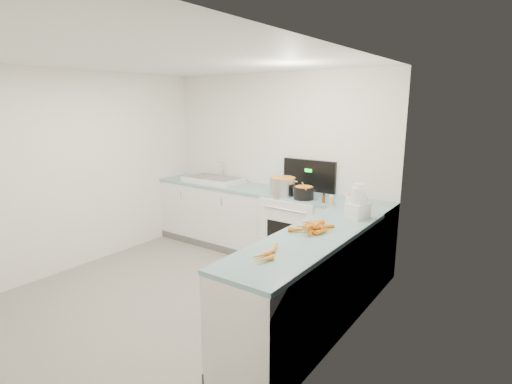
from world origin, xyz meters
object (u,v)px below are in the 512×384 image
Objects in this scene: steel_pot at (283,187)px; food_processor at (358,203)px; stove at (297,229)px; black_pot at (304,194)px; sink at (214,179)px; spice_jar at (331,200)px; extract_bottle at (324,199)px; mixing_bowl at (356,200)px.

steel_pot is 1.25m from food_processor.
black_pot is (0.17, -0.17, 0.53)m from stove.
sink is 2.54× the size of steel_pot.
black_pot is at bearing 173.61° from spice_jar.
stove is at bearing 135.80° from black_pot.
black_pot is 0.39m from spice_jar.
black_pot reaches higher than spice_jar.
steel_pot is at bearing -6.58° from sink.
food_processor is at bearing -38.03° from spice_jar.
extract_bottle is 0.69m from food_processor.
stove reaches higher than mixing_bowl.
spice_jar is at bearing -10.90° from extract_bottle.
mixing_bowl is 2.61× the size of extract_bottle.
mixing_bowl is at bearing 112.65° from food_processor.
black_pot is 0.28m from extract_bottle.
sink reaches higher than mixing_bowl.
stove is 15.04× the size of spice_jar.
spice_jar is 0.60m from food_processor.
sink is 8.66× the size of extract_bottle.
mixing_bowl is 0.38m from extract_bottle.
sink is 9.51× the size of spice_jar.
steel_pot is 0.71m from spice_jar.
food_processor is (1.02, -0.57, 0.62)m from stove.
stove reaches higher than spice_jar.
sink is 1.91m from extract_bottle.
food_processor is at bearing -29.31° from stove.
extract_bottle is at bearing 169.10° from spice_jar.
stove is at bearing 157.06° from extract_bottle.
food_processor is (0.21, -0.50, 0.09)m from mixing_bowl.
black_pot is 2.47× the size of extract_bottle.
food_processor is at bearing -33.88° from extract_bottle.
steel_pot is 1.39× the size of black_pot.
food_processor is (0.57, -0.38, 0.10)m from extract_bottle.
steel_pot is 3.42× the size of extract_bottle.
steel_pot is 3.75× the size of spice_jar.
spice_jar is 0.25× the size of food_processor.
black_pot is at bearing 154.49° from food_processor.
steel_pot is 0.60m from extract_bottle.
mixing_bowl is at bearing 3.82° from steel_pot.
stove is 0.60m from steel_pot.
mixing_bowl is (0.81, -0.07, 0.53)m from stove.
stove is 0.71m from extract_bottle.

